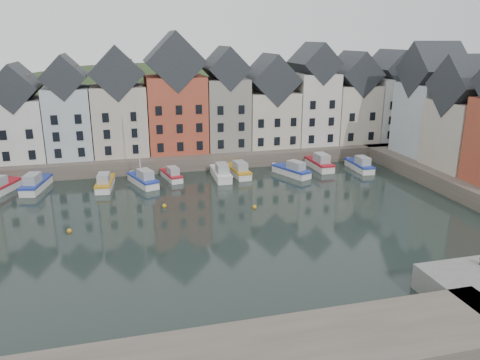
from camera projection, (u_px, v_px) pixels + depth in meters
name	position (u px, v px, depth m)	size (l,w,h in m)	color
ground	(212.00, 230.00, 47.61)	(260.00, 260.00, 0.00)	black
far_quay	(176.00, 153.00, 75.09)	(90.00, 16.00, 2.00)	#50463D
hillside	(165.00, 209.00, 104.72)	(153.60, 70.40, 64.00)	#27381C
far_terrace	(196.00, 105.00, 71.70)	(72.37, 8.16, 17.78)	beige
right_terrace	(469.00, 116.00, 61.06)	(8.30, 24.25, 16.36)	#B2BDC5
mooring_buoys	(167.00, 214.00, 51.55)	(20.50, 5.50, 0.50)	#C18516
boat_a	(1.00, 187.00, 58.95)	(4.14, 6.60, 2.43)	silver
boat_b	(35.00, 184.00, 59.91)	(3.37, 6.98, 2.57)	silver
boat_c	(105.00, 183.00, 60.65)	(2.58, 6.34, 2.37)	silver
boat_d	(143.00, 179.00, 61.94)	(4.04, 6.75, 12.33)	silver
boat_e	(172.00, 175.00, 64.43)	(2.73, 5.65, 2.08)	silver
boat_f	(221.00, 173.00, 64.77)	(2.22, 6.67, 2.54)	silver
boat_g	(239.00, 171.00, 66.13)	(2.50, 6.50, 2.44)	silver
boat_h	(292.00, 171.00, 66.26)	(4.29, 6.57, 2.42)	silver
boat_i	(319.00, 163.00, 69.80)	(2.34, 7.01, 2.67)	silver
boat_j	(360.00, 165.00, 68.97)	(2.09, 6.31, 2.41)	silver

